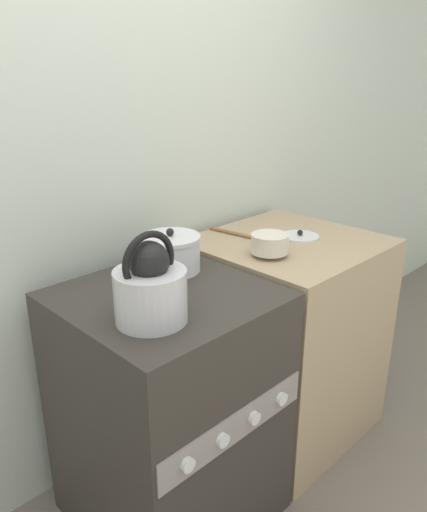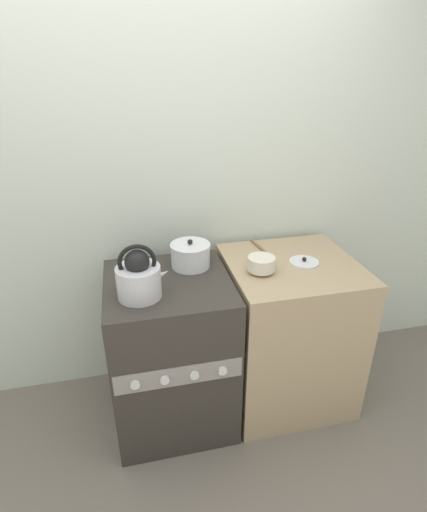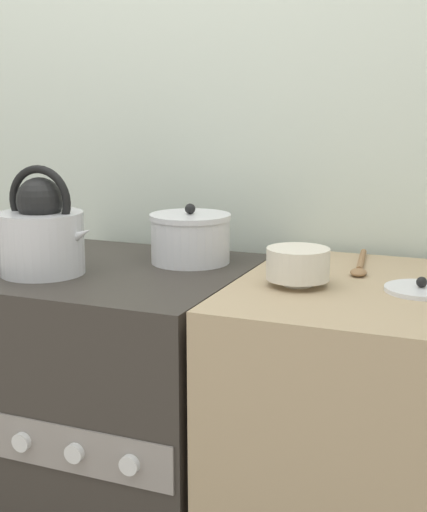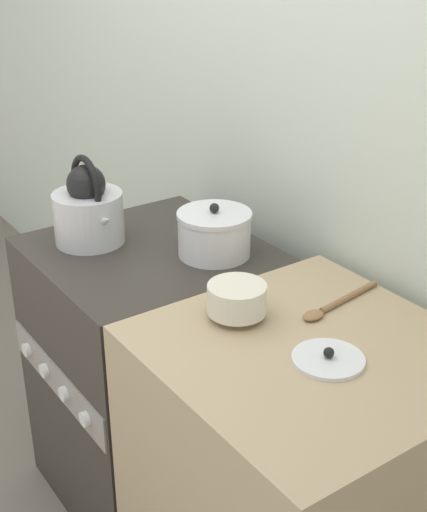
% 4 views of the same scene
% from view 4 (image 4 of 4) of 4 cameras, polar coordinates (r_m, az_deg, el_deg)
% --- Properties ---
extents(wall_back, '(7.00, 0.06, 2.50)m').
position_cam_4_polar(wall_back, '(2.24, 4.37, 11.51)').
color(wall_back, silver).
rests_on(wall_back, ground_plane).
extents(stove, '(0.64, 0.66, 0.90)m').
position_cam_4_polar(stove, '(2.34, -4.87, -9.45)').
color(stove, '#332D28').
rests_on(stove, ground_plane).
extents(counter, '(0.71, 0.69, 0.91)m').
position_cam_4_polar(counter, '(1.91, 7.10, -18.83)').
color(counter, tan).
rests_on(counter, ground_plane).
extents(kettle, '(0.26, 0.21, 0.27)m').
position_cam_4_polar(kettle, '(2.15, -9.98, 3.65)').
color(kettle, silver).
rests_on(kettle, stove).
extents(cooking_pot, '(0.22, 0.22, 0.16)m').
position_cam_4_polar(cooking_pot, '(2.05, 0.07, 1.82)').
color(cooking_pot, silver).
rests_on(cooking_pot, stove).
extents(enamel_bowl, '(0.14, 0.14, 0.09)m').
position_cam_4_polar(enamel_bowl, '(1.71, 1.89, -3.47)').
color(enamel_bowl, beige).
rests_on(enamel_bowl, counter).
extents(loose_pot_lid, '(0.16, 0.16, 0.03)m').
position_cam_4_polar(loose_pot_lid, '(1.59, 9.17, -8.13)').
color(loose_pot_lid, silver).
rests_on(loose_pot_lid, counter).
extents(wooden_spoon, '(0.07, 0.28, 0.02)m').
position_cam_4_polar(wooden_spoon, '(1.80, 9.68, -3.81)').
color(wooden_spoon, olive).
rests_on(wooden_spoon, counter).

